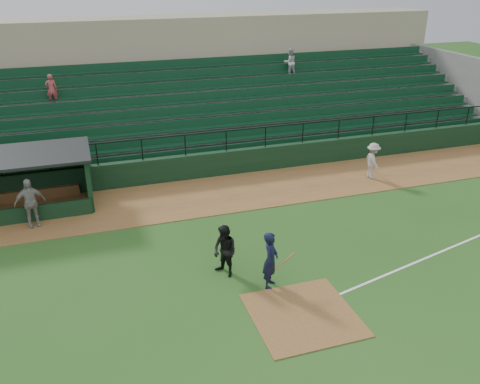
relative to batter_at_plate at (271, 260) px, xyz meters
name	(u,v)px	position (x,y,z in m)	size (l,w,h in m)	color
ground	(290,296)	(0.39, -0.71, -0.96)	(90.00, 90.00, 0.00)	#255019
warning_track	(219,194)	(0.39, 7.29, -0.94)	(40.00, 4.00, 0.03)	brown
home_plate_dirt	(303,315)	(0.39, -1.71, -0.94)	(3.00, 3.00, 0.03)	brown
foul_line	(473,238)	(8.39, 0.49, -0.95)	(18.00, 0.09, 0.01)	white
stadium_structure	(178,100)	(0.38, 15.75, 1.34)	(38.00, 13.08, 6.40)	black
batter_at_plate	(271,260)	(0.00, 0.00, 0.00)	(1.18, 0.84, 1.92)	black
umpire	(225,251)	(-1.18, 1.05, -0.06)	(0.87, 0.68, 1.79)	black
runner	(373,161)	(7.83, 6.82, -0.06)	(1.12, 0.65, 1.74)	#AAA49F
dugout_player_a	(30,203)	(-7.37, 6.63, 0.06)	(1.16, 0.48, 1.98)	gray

